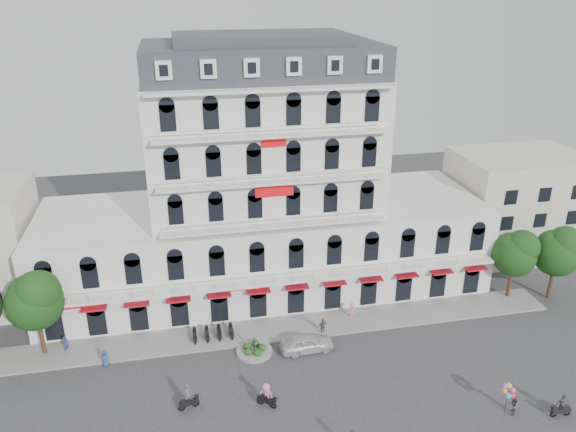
{
  "coord_description": "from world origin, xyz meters",
  "views": [
    {
      "loc": [
        -8.28,
        -34.45,
        30.42
      ],
      "look_at": [
        0.86,
        10.0,
        11.09
      ],
      "focal_mm": 35.0,
      "sensor_mm": 36.0,
      "label": 1
    }
  ],
  "objects_px": {
    "rider_center": "(266,394)",
    "balloon_vendor": "(511,400)",
    "rider_northeast": "(562,406)",
    "parked_car": "(307,343)",
    "rider_west": "(188,398)"
  },
  "relations": [
    {
      "from": "parked_car",
      "to": "rider_west",
      "type": "relative_size",
      "value": 2.1
    },
    {
      "from": "rider_center",
      "to": "rider_west",
      "type": "bearing_deg",
      "value": -153.7
    },
    {
      "from": "parked_car",
      "to": "rider_northeast",
      "type": "bearing_deg",
      "value": -127.29
    },
    {
      "from": "parked_car",
      "to": "rider_west",
      "type": "bearing_deg",
      "value": 114.23
    },
    {
      "from": "rider_west",
      "to": "rider_center",
      "type": "distance_m",
      "value": 5.93
    },
    {
      "from": "rider_center",
      "to": "rider_northeast",
      "type": "bearing_deg",
      "value": 21.16
    },
    {
      "from": "rider_northeast",
      "to": "balloon_vendor",
      "type": "height_order",
      "value": "balloon_vendor"
    },
    {
      "from": "parked_car",
      "to": "balloon_vendor",
      "type": "distance_m",
      "value": 16.98
    },
    {
      "from": "parked_car",
      "to": "balloon_vendor",
      "type": "bearing_deg",
      "value": -131.29
    },
    {
      "from": "rider_center",
      "to": "balloon_vendor",
      "type": "xyz_separation_m",
      "value": [
        17.87,
        -4.44,
        0.16
      ]
    },
    {
      "from": "balloon_vendor",
      "to": "parked_car",
      "type": "bearing_deg",
      "value": 141.11
    },
    {
      "from": "rider_northeast",
      "to": "parked_car",
      "type": "bearing_deg",
      "value": -32.31
    },
    {
      "from": "rider_west",
      "to": "balloon_vendor",
      "type": "distance_m",
      "value": 24.33
    },
    {
      "from": "rider_northeast",
      "to": "rider_center",
      "type": "height_order",
      "value": "rider_center"
    },
    {
      "from": "rider_center",
      "to": "balloon_vendor",
      "type": "distance_m",
      "value": 18.41
    }
  ]
}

